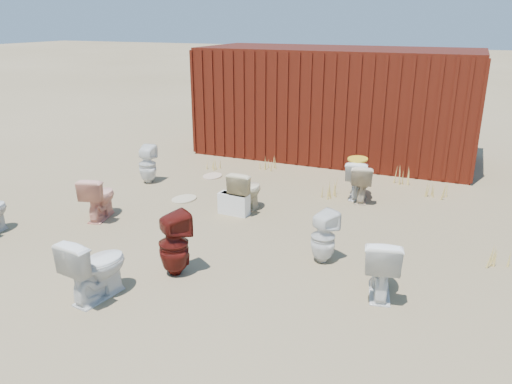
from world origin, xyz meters
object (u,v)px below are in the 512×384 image
at_px(toilet_front_pink, 99,197).
at_px(toilet_back_a, 148,164).
at_px(toilet_back_beige_right, 361,182).
at_px(toilet_back_yellowlid, 356,178).
at_px(toilet_back_beige_left, 246,191).
at_px(shipping_container, 336,103).
at_px(toilet_front_c, 96,267).
at_px(toilet_back_e, 323,237).
at_px(toilet_front_e, 381,265).
at_px(toilet_front_maroon, 174,244).
at_px(loose_tank, 234,204).

relative_size(toilet_front_pink, toilet_back_a, 0.96).
distance_m(toilet_back_beige_right, toilet_back_yellowlid, 0.19).
height_order(toilet_back_a, toilet_back_beige_left, toilet_back_a).
bearing_deg(shipping_container, toilet_front_c, -96.73).
bearing_deg(toilet_back_beige_left, toilet_front_pink, 34.31).
xyz_separation_m(toilet_front_pink, toilet_back_e, (3.67, -0.08, -0.00)).
xyz_separation_m(toilet_back_beige_right, toilet_back_e, (0.03, -2.51, 0.02)).
bearing_deg(toilet_front_c, toilet_front_e, -147.35).
bearing_deg(toilet_front_e, toilet_back_a, -37.99).
bearing_deg(toilet_back_a, toilet_back_beige_left, 154.71).
xyz_separation_m(toilet_front_c, toilet_back_beige_left, (0.45, 3.12, -0.03)).
distance_m(toilet_back_beige_left, toilet_back_e, 2.09).
height_order(toilet_front_c, toilet_back_e, toilet_front_c).
relative_size(toilet_front_pink, toilet_back_yellowlid, 1.03).
distance_m(toilet_front_c, toilet_front_maroon, 0.96).
relative_size(toilet_front_pink, toilet_back_e, 1.00).
distance_m(shipping_container, toilet_front_e, 6.28).
xyz_separation_m(shipping_container, toilet_front_c, (-0.85, -7.20, -0.82)).
relative_size(toilet_front_maroon, toilet_back_beige_right, 1.24).
distance_m(toilet_back_beige_left, toilet_back_beige_right, 2.04).
xyz_separation_m(toilet_front_c, loose_tank, (0.33, 2.90, -0.21)).
relative_size(toilet_front_maroon, toilet_back_e, 1.17).
xyz_separation_m(toilet_back_e, loose_tank, (-1.78, 1.06, -0.17)).
height_order(toilet_front_c, toilet_front_maroon, toilet_front_maroon).
height_order(toilet_front_pink, toilet_back_e, toilet_front_pink).
distance_m(shipping_container, toilet_back_beige_right, 3.22).
relative_size(toilet_front_pink, toilet_front_e, 0.96).
relative_size(toilet_front_pink, loose_tank, 1.40).
xyz_separation_m(shipping_container, loose_tank, (-0.52, -4.29, -1.02)).
bearing_deg(toilet_front_maroon, shipping_container, -59.31).
bearing_deg(toilet_back_a, toilet_back_yellowlid, -179.39).
distance_m(toilet_back_beige_right, loose_tank, 2.28).
distance_m(toilet_front_maroon, toilet_back_e, 1.90).
height_order(toilet_back_beige_right, toilet_back_yellowlid, toilet_back_yellowlid).
bearing_deg(toilet_front_maroon, toilet_back_e, -113.22).
height_order(shipping_container, toilet_back_a, shipping_container).
bearing_deg(shipping_container, toilet_back_e, -76.72).
relative_size(toilet_front_maroon, toilet_back_beige_left, 1.17).
bearing_deg(toilet_back_beige_left, shipping_container, -91.96).
bearing_deg(loose_tank, toilet_back_beige_right, 42.83).
height_order(toilet_back_beige_left, toilet_back_yellowlid, toilet_back_beige_left).
distance_m(toilet_back_beige_left, loose_tank, 0.31).
height_order(toilet_front_c, toilet_back_beige_right, toilet_front_c).
xyz_separation_m(toilet_front_maroon, toilet_back_yellowlid, (1.44, 3.70, -0.07)).
relative_size(toilet_back_a, toilet_back_beige_right, 1.11).
relative_size(toilet_back_beige_left, toilet_back_beige_right, 1.06).
distance_m(toilet_front_c, toilet_front_e, 3.22).
bearing_deg(toilet_back_yellowlid, toilet_front_c, 58.12).
xyz_separation_m(toilet_back_a, toilet_back_yellowlid, (3.86, 0.77, -0.02)).
xyz_separation_m(toilet_back_a, toilet_back_beige_right, (3.98, 0.62, -0.04)).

